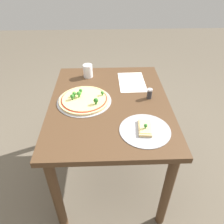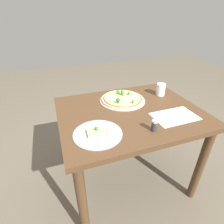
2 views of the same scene
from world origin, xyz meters
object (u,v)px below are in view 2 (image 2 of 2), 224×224
at_px(dining_table, 129,123).
at_px(pizza_tray_slice, 98,133).
at_px(condiment_shaker, 154,126).
at_px(pizza_tray_whole, 122,99).
at_px(drinking_cup, 161,89).

relative_size(dining_table, pizza_tray_slice, 3.48).
bearing_deg(condiment_shaker, dining_table, 96.80).
relative_size(pizza_tray_slice, condiment_shaker, 4.07).
bearing_deg(pizza_tray_slice, pizza_tray_whole, 50.08).
relative_size(pizza_tray_whole, drinking_cup, 3.64).
bearing_deg(dining_table, condiment_shaker, -83.20).
xyz_separation_m(dining_table, pizza_tray_slice, (-0.29, -0.19, 0.12)).
distance_m(drinking_cup, condiment_shaker, 0.54).
height_order(dining_table, pizza_tray_whole, pizza_tray_whole).
height_order(pizza_tray_slice, drinking_cup, drinking_cup).
distance_m(pizza_tray_slice, condiment_shaker, 0.34).
height_order(dining_table, condiment_shaker, condiment_shaker).
xyz_separation_m(pizza_tray_slice, drinking_cup, (0.65, 0.35, 0.04)).
distance_m(pizza_tray_slice, drinking_cup, 0.74).
distance_m(dining_table, pizza_tray_slice, 0.37).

